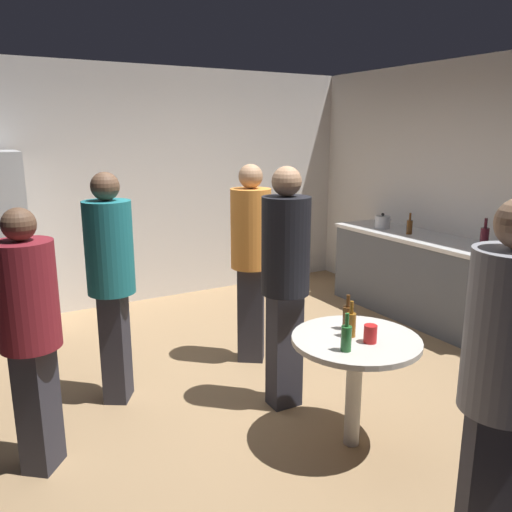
% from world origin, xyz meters
% --- Properties ---
extents(ground_plane, '(5.20, 5.20, 0.10)m').
position_xyz_m(ground_plane, '(0.00, 0.00, -0.05)').
color(ground_plane, '#9E7C56').
extents(wall_back, '(5.32, 0.06, 2.70)m').
position_xyz_m(wall_back, '(0.00, 2.63, 1.35)').
color(wall_back, silver).
rests_on(wall_back, ground_plane).
extents(wall_side_right, '(0.06, 5.20, 2.70)m').
position_xyz_m(wall_side_right, '(2.63, 0.00, 1.35)').
color(wall_side_right, silver).
rests_on(wall_side_right, ground_plane).
extents(kitchen_counter, '(0.64, 2.15, 0.90)m').
position_xyz_m(kitchen_counter, '(2.28, 0.55, 0.45)').
color(kitchen_counter, '#4C515B').
rests_on(kitchen_counter, ground_plane).
extents(kettle, '(0.24, 0.17, 0.18)m').
position_xyz_m(kettle, '(2.23, 1.10, 0.97)').
color(kettle, '#B2B2B7').
rests_on(kettle, kitchen_counter).
extents(wine_bottle_on_counter, '(0.08, 0.08, 0.31)m').
position_xyz_m(wine_bottle_on_counter, '(2.21, -0.24, 1.02)').
color(wine_bottle_on_counter, '#3F141E').
rests_on(wine_bottle_on_counter, kitchen_counter).
extents(beer_bottle_on_counter, '(0.06, 0.06, 0.23)m').
position_xyz_m(beer_bottle_on_counter, '(2.23, 0.70, 0.98)').
color(beer_bottle_on_counter, '#593314').
rests_on(beer_bottle_on_counter, kitchen_counter).
extents(foreground_table, '(0.80, 0.80, 0.73)m').
position_xyz_m(foreground_table, '(0.11, -0.94, 0.63)').
color(foreground_table, beige).
rests_on(foreground_table, ground_plane).
extents(beer_bottle_amber, '(0.06, 0.06, 0.23)m').
position_xyz_m(beer_bottle_amber, '(0.09, -0.91, 0.82)').
color(beer_bottle_amber, '#8C5919').
rests_on(beer_bottle_amber, foreground_table).
extents(beer_bottle_brown, '(0.06, 0.06, 0.23)m').
position_xyz_m(beer_bottle_brown, '(0.15, -0.80, 0.82)').
color(beer_bottle_brown, '#593314').
rests_on(beer_bottle_brown, foreground_table).
extents(beer_bottle_green, '(0.06, 0.06, 0.23)m').
position_xyz_m(beer_bottle_green, '(-0.07, -1.06, 0.82)').
color(beer_bottle_green, '#26662D').
rests_on(beer_bottle_green, foreground_table).
extents(plastic_cup_red, '(0.08, 0.08, 0.11)m').
position_xyz_m(plastic_cup_red, '(0.13, -1.04, 0.79)').
color(plastic_cup_red, red).
rests_on(plastic_cup_red, foreground_table).
extents(person_in_maroon_shirt, '(0.48, 0.48, 1.58)m').
position_xyz_m(person_in_maroon_shirt, '(-1.66, -0.20, 0.92)').
color(person_in_maroon_shirt, '#2D2D38').
rests_on(person_in_maroon_shirt, ground_plane).
extents(person_in_teal_shirt, '(0.47, 0.47, 1.71)m').
position_xyz_m(person_in_teal_shirt, '(-1.04, 0.40, 1.00)').
color(person_in_teal_shirt, '#2D2D38').
rests_on(person_in_teal_shirt, ground_plane).
extents(person_in_orange_shirt, '(0.47, 0.47, 1.72)m').
position_xyz_m(person_in_orange_shirt, '(0.17, 0.50, 1.01)').
color(person_in_orange_shirt, '#2D2D38').
rests_on(person_in_orange_shirt, ground_plane).
extents(person_in_black_shirt, '(0.35, 0.35, 1.75)m').
position_xyz_m(person_in_black_shirt, '(-0.00, -0.30, 1.03)').
color(person_in_black_shirt, '#2D2D38').
rests_on(person_in_black_shirt, ground_plane).
extents(person_in_gray_shirt, '(0.48, 0.48, 1.74)m').
position_xyz_m(person_in_gray_shirt, '(-0.08, -2.05, 1.02)').
color(person_in_gray_shirt, '#2D2D38').
rests_on(person_in_gray_shirt, ground_plane).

